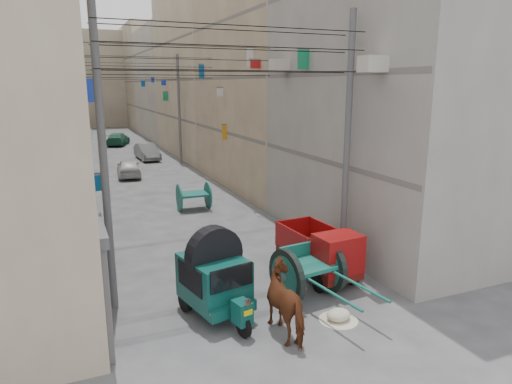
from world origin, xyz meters
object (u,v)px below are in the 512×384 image
feed_sack (338,315)px  distant_car_grey (147,152)px  distant_car_white (129,168)px  tonga_cart (308,271)px  second_cart (194,196)px  horse (290,301)px  auto_rickshaw (215,276)px  mini_truck (324,256)px  distant_car_green (118,139)px

feed_sack → distant_car_grey: distant_car_grey is taller
distant_car_white → distant_car_grey: bearing=-104.9°
tonga_cart → second_cart: (-0.50, 10.22, -0.11)m
second_cart → horse: 11.74m
auto_rickshaw → second_cart: bearing=65.7°
mini_truck → distant_car_green: size_ratio=0.73×
horse → mini_truck: bearing=-137.3°
tonga_cart → distant_car_green: size_ratio=0.84×
distant_car_green → tonga_cart: bearing=109.0°
feed_sack → distant_car_green: bearing=91.8°
auto_rickshaw → horse: auto_rickshaw is taller
tonga_cart → horse: (-1.33, -1.49, 0.02)m
tonga_cart → feed_sack: bearing=-94.3°
auto_rickshaw → tonga_cart: bearing=-13.3°
second_cart → auto_rickshaw: bearing=-100.7°
horse → feed_sack: bearing=179.1°
tonga_cart → distant_car_green: bearing=84.1°
auto_rickshaw → distant_car_white: size_ratio=0.75×
second_cart → feed_sack: (0.58, -11.68, -0.54)m
tonga_cart → second_cart: tonga_cart is taller
auto_rickshaw → distant_car_white: bearing=76.6°
feed_sack → horse: bearing=-178.8°
distant_car_white → distant_car_green: (1.19, 16.68, 0.00)m
tonga_cart → horse: bearing=-139.4°
distant_car_grey → tonga_cart: bearing=-93.7°
feed_sack → distant_car_grey: size_ratio=0.16×
distant_car_white → distant_car_grey: size_ratio=0.91×
second_cart → distant_car_grey: size_ratio=0.39×
horse → distant_car_green: bearing=-92.5°
auto_rickshaw → tonga_cart: (2.69, -0.05, -0.27)m
mini_truck → horse: (-2.33, -2.32, 0.02)m
tonga_cart → distant_car_green: 36.36m
second_cart → distant_car_green: second_cart is taller
distant_car_white → distant_car_green: bearing=-89.5°
mini_truck → second_cart: 9.51m
distant_car_green → auto_rickshaw: bearing=104.7°
feed_sack → distant_car_white: size_ratio=0.18×
mini_truck → distant_car_white: (-3.27, 18.84, -0.19)m
tonga_cart → distant_car_grey: size_ratio=0.91×
feed_sack → distant_car_grey: bearing=90.1°
auto_rickshaw → distant_car_grey: bearing=71.9°
horse → distant_car_grey: (1.36, 27.65, -0.18)m
distant_car_grey → feed_sack: bearing=-93.5°
distant_car_white → mini_truck: bearing=104.4°
distant_car_grey → distant_car_green: size_ratio=0.93×
feed_sack → distant_car_green: size_ratio=0.15×
distant_car_white → distant_car_grey: 6.89m
distant_car_white → feed_sack: bearing=100.9°
tonga_cart → mini_truck: bearing=31.9°
auto_rickshaw → second_cart: size_ratio=1.78×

